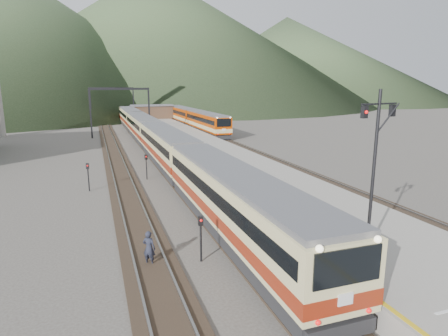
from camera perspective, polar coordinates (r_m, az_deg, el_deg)
name	(u,v)px	position (r m, az deg, el deg)	size (l,w,h in m)	color
track_main	(153,150)	(49.95, -10.78, 2.75)	(2.60, 200.00, 0.23)	black
track_far	(113,152)	(49.49, -16.51, 2.36)	(2.60, 200.00, 0.23)	black
track_second	(235,145)	(52.80, 1.67, 3.47)	(2.60, 200.00, 0.23)	black
platform	(198,147)	(49.06, -3.96, 3.27)	(8.00, 100.00, 1.00)	gray
gantry_near	(120,103)	(63.97, -15.57, 9.55)	(9.55, 0.25, 8.00)	black
gantry_far	(112,98)	(88.91, -16.67, 10.15)	(9.55, 0.25, 8.00)	black
station_shed	(152,111)	(87.87, -10.92, 8.45)	(9.40, 4.40, 3.10)	#4E3727
hill_a	(11,37)	(202.67, -29.75, 16.98)	(180.00, 180.00, 60.00)	#2F4426
hill_b	(153,37)	(243.39, -10.81, 19.06)	(220.00, 220.00, 75.00)	#2F4426
hill_c	(286,59)	(248.67, 9.40, 16.07)	(160.00, 160.00, 50.00)	#2F4426
main_train	(152,135)	(50.00, -10.93, 5.02)	(2.95, 80.83, 3.60)	#CDC182
second_train	(193,119)	(74.80, -4.74, 7.47)	(2.74, 37.34, 3.34)	#AA3702
signal_mast	(375,156)	(17.04, 22.00, 1.69)	(2.16, 0.62, 7.12)	black
short_signal_a	(201,233)	(17.94, -3.56, -9.79)	(0.23, 0.17, 2.27)	black
short_signal_b	(146,163)	(34.13, -11.76, 0.68)	(0.26, 0.23, 2.27)	black
short_signal_c	(88,173)	(31.56, -20.01, -0.76)	(0.24, 0.19, 2.27)	black
worker	(149,248)	(18.15, -11.35, -11.88)	(0.62, 0.40, 1.69)	#1F2230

